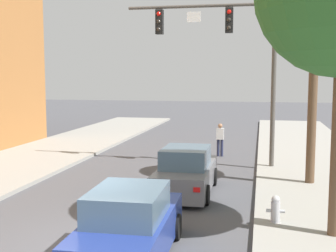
{
  "coord_description": "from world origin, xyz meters",
  "views": [
    {
      "loc": [
        4.13,
        -9.64,
        4.0
      ],
      "look_at": [
        0.49,
        7.71,
        2.0
      ],
      "focal_mm": 47.81,
      "sensor_mm": 36.0,
      "label": 1
    }
  ],
  "objects_px": {
    "traffic_signal_mast": "(231,44)",
    "car_lead_grey": "(186,173)",
    "car_following_blue": "(129,227)",
    "fire_hydrant": "(275,209)",
    "pedestrian_crossing_road": "(220,138)",
    "street_tree_second": "(316,16)"
  },
  "relations": [
    {
      "from": "car_lead_grey",
      "to": "street_tree_second",
      "type": "height_order",
      "value": "street_tree_second"
    },
    {
      "from": "car_following_blue",
      "to": "fire_hydrant",
      "type": "height_order",
      "value": "car_following_blue"
    },
    {
      "from": "car_lead_grey",
      "to": "street_tree_second",
      "type": "relative_size",
      "value": 0.57
    },
    {
      "from": "traffic_signal_mast",
      "to": "pedestrian_crossing_road",
      "type": "xyz_separation_m",
      "value": [
        -0.66,
        2.72,
        -4.42
      ]
    },
    {
      "from": "pedestrian_crossing_road",
      "to": "fire_hydrant",
      "type": "xyz_separation_m",
      "value": [
        2.4,
        -10.28,
        -0.41
      ]
    },
    {
      "from": "traffic_signal_mast",
      "to": "car_lead_grey",
      "type": "relative_size",
      "value": 1.76
    },
    {
      "from": "car_lead_grey",
      "to": "pedestrian_crossing_road",
      "type": "relative_size",
      "value": 2.6
    },
    {
      "from": "pedestrian_crossing_road",
      "to": "car_following_blue",
      "type": "bearing_deg",
      "value": -93.41
    },
    {
      "from": "traffic_signal_mast",
      "to": "car_following_blue",
      "type": "height_order",
      "value": "traffic_signal_mast"
    },
    {
      "from": "traffic_signal_mast",
      "to": "fire_hydrant",
      "type": "height_order",
      "value": "traffic_signal_mast"
    },
    {
      "from": "street_tree_second",
      "to": "car_following_blue",
      "type": "bearing_deg",
      "value": -121.0
    },
    {
      "from": "car_lead_grey",
      "to": "traffic_signal_mast",
      "type": "bearing_deg",
      "value": 76.16
    },
    {
      "from": "traffic_signal_mast",
      "to": "car_lead_grey",
      "type": "xyz_separation_m",
      "value": [
        -1.14,
        -4.61,
        -4.61
      ]
    },
    {
      "from": "car_following_blue",
      "to": "fire_hydrant",
      "type": "distance_m",
      "value": 4.21
    },
    {
      "from": "fire_hydrant",
      "to": "pedestrian_crossing_road",
      "type": "bearing_deg",
      "value": 103.17
    },
    {
      "from": "street_tree_second",
      "to": "pedestrian_crossing_road",
      "type": "bearing_deg",
      "value": 124.39
    },
    {
      "from": "fire_hydrant",
      "to": "car_lead_grey",
      "type": "bearing_deg",
      "value": 134.39
    },
    {
      "from": "traffic_signal_mast",
      "to": "car_lead_grey",
      "type": "height_order",
      "value": "traffic_signal_mast"
    },
    {
      "from": "traffic_signal_mast",
      "to": "car_following_blue",
      "type": "xyz_separation_m",
      "value": [
        -1.44,
        -10.3,
        -4.61
      ]
    },
    {
      "from": "pedestrian_crossing_road",
      "to": "street_tree_second",
      "type": "distance_m",
      "value": 8.41
    },
    {
      "from": "car_lead_grey",
      "to": "fire_hydrant",
      "type": "bearing_deg",
      "value": -45.61
    },
    {
      "from": "traffic_signal_mast",
      "to": "street_tree_second",
      "type": "relative_size",
      "value": 1.01
    }
  ]
}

